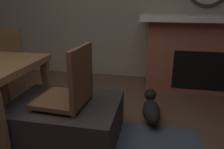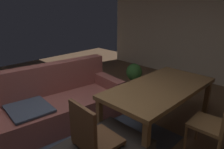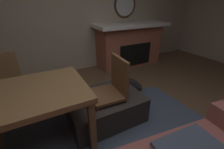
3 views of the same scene
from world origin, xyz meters
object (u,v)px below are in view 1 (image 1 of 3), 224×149
Objects in this scene: dining_chair_south at (4,60)px; small_dog at (151,109)px; fireplace at (204,52)px; tv_remote at (63,102)px; ottoman_coffee_table at (66,120)px; dining_chair_west at (71,91)px.

small_dog is at bearing 170.67° from dining_chair_south.
dining_chair_south reaches higher than small_dog.
fireplace is 2.28m from tv_remote.
ottoman_coffee_table is 1.48m from dining_chair_south.
dining_chair_west is at bearing 151.94° from ottoman_coffee_table.
small_dog is (0.73, 1.19, -0.40)m from fireplace.
fireplace is at bearing -130.26° from dining_chair_west.
dining_chair_west is (-0.10, 0.03, 0.13)m from tv_remote.
dining_chair_west reaches higher than small_dog.
small_dog is at bearing -144.17° from dining_chair_west.
small_dog is at bearing 179.09° from tv_remote.
ottoman_coffee_table is at bearing 47.00° from fireplace.
fireplace is at bearing -164.30° from tv_remote.
small_dog is (-0.71, -0.51, -0.37)m from dining_chair_west.
dining_chair_west is 1.78× the size of small_dog.
ottoman_coffee_table is 0.20m from tv_remote.
dining_chair_west is at bearing 49.74° from fireplace.
tv_remote is 0.31× the size of small_dog.
ottoman_coffee_table is 6.42× the size of tv_remote.
dining_chair_south reaches higher than ottoman_coffee_table.
fireplace is 2.88m from dining_chair_south.
tv_remote is at bearing 30.72° from small_dog.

